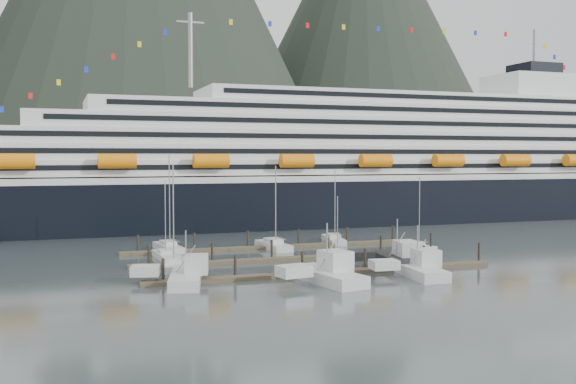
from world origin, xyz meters
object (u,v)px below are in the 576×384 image
Objects in this scene: sailboat_c at (336,257)px; trawler_d at (416,269)px; sailboat_a at (174,266)px; sailboat_e at (168,248)px; trawler_c at (396,259)px; cruise_ship at (359,171)px; trawler_a at (185,275)px; sailboat_h at (416,247)px; sailboat_b at (165,256)px; trawler_b at (326,274)px; sailboat_f at (273,246)px; sailboat_g at (334,240)px.

trawler_d is at bearing -154.24° from sailboat_c.
sailboat_a reaches higher than sailboat_c.
sailboat_e is 37.96m from trawler_c.
sailboat_c is (-28.70, -53.32, -11.66)m from cruise_ship.
sailboat_a is 10.51m from trawler_a.
sailboat_h reaches higher than trawler_d.
sailboat_b is at bearing 71.63° from sailboat_h.
sailboat_a reaches higher than trawler_a.
sailboat_b reaches higher than trawler_a.
sailboat_a is 1.16× the size of trawler_b.
sailboat_f is 1.12× the size of trawler_b.
cruise_ship reaches higher than sailboat_g.
sailboat_e is 29.05m from trawler_a.
sailboat_b is at bearing 9.25° from sailboat_a.
trawler_b is at bearing 167.32° from sailboat_g.
sailboat_g is 0.93× the size of trawler_c.
cruise_ship is 79.97m from trawler_b.
sailboat_a is at bearing 102.64° from sailboat_c.
sailboat_h is at bearing -24.25° from trawler_d.
sailboat_h reaches higher than trawler_a.
sailboat_e is (1.93, 8.52, 0.05)m from sailboat_b.
trawler_b is (-37.20, -69.92, -11.05)m from cruise_ship.
trawler_b is at bearing 170.45° from sailboat_f.
trawler_c is (-23.07, -61.44, -11.12)m from cruise_ship.
sailboat_b reaches higher than trawler_b.
sailboat_e is 36.94m from trawler_b.
trawler_a is (-41.49, -16.73, 0.50)m from sailboat_h.
sailboat_h reaches higher than sailboat_b.
trawler_b is at bearing -164.17° from sailboat_e.
sailboat_c is at bearing 95.05° from sailboat_h.
sailboat_f is at bearing 35.03° from trawler_c.
sailboat_c is at bearing -118.29° from cruise_ship.
sailboat_b is at bearing 68.29° from trawler_c.
cruise_ship reaches higher than sailboat_b.
sailboat_f reaches higher than trawler_b.
sailboat_a is 30.89m from trawler_c.
sailboat_e reaches higher than trawler_c.
trawler_b is at bearing 118.06° from sailboat_h.
trawler_b is (13.68, -34.31, 0.54)m from sailboat_e.
sailboat_g is 15.84m from sailboat_h.
sailboat_b is 20.42m from trawler_a.
trawler_b reaches higher than trawler_d.
trawler_a is (-0.70, -20.40, 0.50)m from sailboat_b.
sailboat_h reaches higher than trawler_c.
cruise_ship is 15.78× the size of trawler_a.
sailboat_g is (31.54, 9.19, 0.02)m from sailboat_b.
sailboat_c is 19.81m from sailboat_g.
sailboat_h reaches higher than trawler_b.
trawler_c is at bearing -134.35° from sailboat_c.
sailboat_g reaches higher than sailboat_b.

